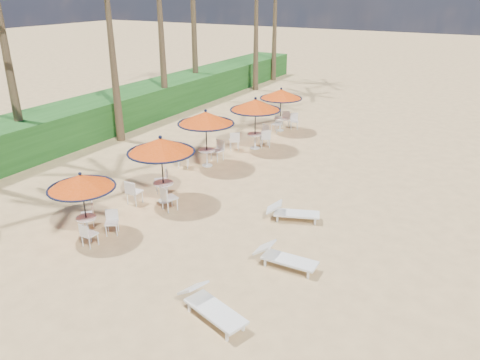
% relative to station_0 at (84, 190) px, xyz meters
% --- Properties ---
extents(ground, '(160.00, 160.00, 0.00)m').
position_rel_station_0_xyz_m(ground, '(5.19, -0.14, -1.61)').
color(ground, tan).
rests_on(ground, ground).
extents(scrub_hedge, '(3.00, 40.00, 1.80)m').
position_rel_station_0_xyz_m(scrub_hedge, '(-8.31, 10.86, -0.71)').
color(scrub_hedge, '#194716').
rests_on(scrub_hedge, ground).
extents(station_0, '(2.11, 2.11, 2.20)m').
position_rel_station_0_xyz_m(station_0, '(0.00, 0.00, 0.00)').
color(station_0, black).
rests_on(station_0, ground).
extents(station_1, '(2.47, 2.47, 2.57)m').
position_rel_station_0_xyz_m(station_1, '(0.47, 3.22, 0.27)').
color(station_1, black).
rests_on(station_1, ground).
extents(station_2, '(2.48, 2.48, 2.59)m').
position_rel_station_0_xyz_m(station_2, '(-0.19, 7.20, 0.37)').
color(station_2, black).
rests_on(station_2, ground).
extents(station_3, '(2.48, 2.51, 2.58)m').
position_rel_station_0_xyz_m(station_3, '(0.57, 10.44, 0.28)').
color(station_3, black).
rests_on(station_3, ground).
extents(station_4, '(2.32, 2.32, 2.42)m').
position_rel_station_0_xyz_m(station_4, '(0.40, 13.91, 0.16)').
color(station_4, black).
rests_on(station_4, ground).
extents(lounger_near, '(2.09, 1.21, 0.72)m').
position_rel_station_0_xyz_m(lounger_near, '(5.60, -1.51, -1.27)').
color(lounger_near, white).
rests_on(lounger_near, ground).
extents(lounger_mid, '(1.86, 0.62, 0.66)m').
position_rel_station_0_xyz_m(lounger_mid, '(6.23, 1.38, -1.30)').
color(lounger_mid, white).
rests_on(lounger_mid, ground).
extents(lounger_far, '(1.89, 1.16, 0.65)m').
position_rel_station_0_xyz_m(lounger_far, '(5.27, 4.16, -1.30)').
color(lounger_far, white).
rests_on(lounger_far, ground).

